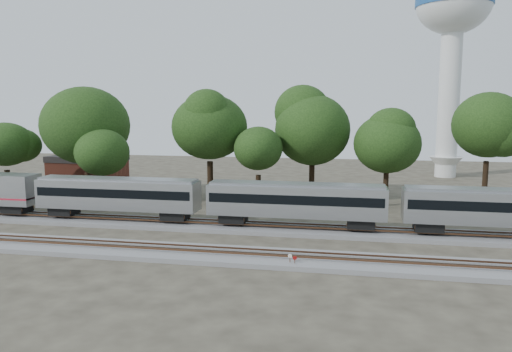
{
  "coord_description": "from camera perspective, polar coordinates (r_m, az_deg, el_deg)",
  "views": [
    {
      "loc": [
        11.42,
        -43.21,
        12.48
      ],
      "look_at": [
        2.07,
        5.0,
        5.72
      ],
      "focal_mm": 35.0,
      "sensor_mm": 36.0,
      "label": 1
    }
  ],
  "objects": [
    {
      "name": "tree_2",
      "position": [
        66.16,
        -17.17,
        2.57
      ],
      "size": [
        6.96,
        6.96,
        9.81
      ],
      "color": "black",
      "rests_on": "ground"
    },
    {
      "name": "tree_4",
      "position": [
        63.05,
        0.27,
        3.16
      ],
      "size": [
        7.48,
        7.48,
        10.55
      ],
      "color": "black",
      "rests_on": "ground"
    },
    {
      "name": "tree_6",
      "position": [
        64.92,
        14.77,
        3.57
      ],
      "size": [
        8.09,
        8.09,
        11.41
      ],
      "color": "black",
      "rests_on": "ground"
    },
    {
      "name": "tree_3",
      "position": [
        66.54,
        -5.33,
        5.59
      ],
      "size": [
        10.09,
        10.09,
        14.22
      ],
      "color": "black",
      "rests_on": "ground"
    },
    {
      "name": "switch_stand_red",
      "position": [
        39.58,
        4.45,
        -9.61
      ],
      "size": [
        0.31,
        0.11,
        0.99
      ],
      "rotation": [
        0.0,
        0.0,
        0.28
      ],
      "color": "#512D19",
      "rests_on": "ground"
    },
    {
      "name": "train",
      "position": [
        50.25,
        15.74,
        -3.02
      ],
      "size": [
        112.22,
        3.21,
        4.73
      ],
      "color": "#B0B3B7",
      "rests_on": "ground"
    },
    {
      "name": "switch_lever",
      "position": [
        39.83,
        0.57,
        -10.2
      ],
      "size": [
        0.58,
        0.47,
        0.3
      ],
      "primitive_type": "cube",
      "rotation": [
        0.0,
        0.0,
        -0.39
      ],
      "color": "#512D19",
      "rests_on": "ground"
    },
    {
      "name": "switch_stand_white",
      "position": [
        39.8,
        3.91,
        -9.41
      ],
      "size": [
        0.33,
        0.16,
        1.09
      ],
      "rotation": [
        0.0,
        0.0,
        -0.39
      ],
      "color": "#512D19",
      "rests_on": "ground"
    },
    {
      "name": "water_tower",
      "position": [
        97.21,
        21.57,
        15.74
      ],
      "size": [
        13.04,
        13.04,
        36.1
      ],
      "color": "silver",
      "rests_on": "ground"
    },
    {
      "name": "track_far",
      "position": [
        51.99,
        -2.04,
        -5.83
      ],
      "size": [
        160.0,
        5.0,
        0.73
      ],
      "color": "slate",
      "rests_on": "ground"
    },
    {
      "name": "ground",
      "position": [
        46.41,
        -3.72,
        -7.78
      ],
      "size": [
        160.0,
        160.0,
        0.0
      ],
      "primitive_type": "plane",
      "color": "#383328",
      "rests_on": "ground"
    },
    {
      "name": "track_near",
      "position": [
        42.65,
        -5.1,
        -8.93
      ],
      "size": [
        160.0,
        5.0,
        0.73
      ],
      "color": "slate",
      "rests_on": "ground"
    },
    {
      "name": "brick_building",
      "position": [
        82.71,
        -18.64,
        0.52
      ],
      "size": [
        11.08,
        8.24,
        5.06
      ],
      "rotation": [
        0.0,
        0.0,
        -0.08
      ],
      "color": "brown",
      "rests_on": "ground"
    },
    {
      "name": "tree_7",
      "position": [
        71.72,
        25.04,
        5.3
      ],
      "size": [
        10.4,
        10.4,
        14.66
      ],
      "color": "black",
      "rests_on": "ground"
    },
    {
      "name": "tree_0",
      "position": [
        75.21,
        -26.74,
        3.24
      ],
      "size": [
        7.7,
        7.7,
        10.85
      ],
      "color": "black",
      "rests_on": "ground"
    },
    {
      "name": "tree_5",
      "position": [
        67.76,
        6.47,
        5.24
      ],
      "size": [
        9.65,
        9.65,
        13.6
      ],
      "color": "black",
      "rests_on": "ground"
    },
    {
      "name": "tree_1",
      "position": [
        71.05,
        -18.9,
        5.47
      ],
      "size": [
        10.25,
        10.25,
        14.45
      ],
      "color": "black",
      "rests_on": "ground"
    }
  ]
}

